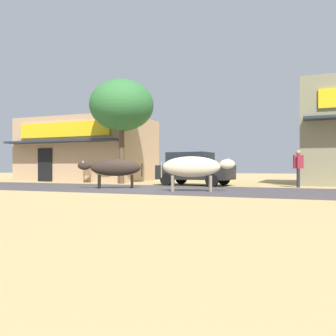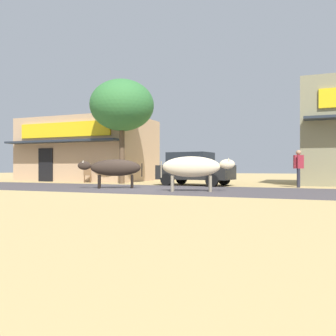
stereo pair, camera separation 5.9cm
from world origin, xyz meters
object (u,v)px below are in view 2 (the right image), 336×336
roadside_tree (122,106)px  cow_near_brown (114,168)px  parked_hatchback_car (194,168)px  cow_far_dark (193,167)px  pedestrian_by_shop (298,165)px  cafe_chair_near_tree (87,174)px

roadside_tree → cow_near_brown: size_ratio=2.23×
parked_hatchback_car → cow_near_brown: bearing=-124.6°
roadside_tree → cow_far_dark: roadside_tree is taller
pedestrian_by_shop → cafe_chair_near_tree: (-11.64, 0.71, -0.47)m
parked_hatchback_car → cow_far_dark: parked_hatchback_car is taller
parked_hatchback_car → roadside_tree: bearing=176.1°
roadside_tree → parked_hatchback_car: 5.48m
parked_hatchback_car → cow_near_brown: size_ratio=1.48×
roadside_tree → cafe_chair_near_tree: roadside_tree is taller
roadside_tree → parked_hatchback_car: roadside_tree is taller
parked_hatchback_car → cow_near_brown: 4.34m
parked_hatchback_car → pedestrian_by_shop: 4.89m
roadside_tree → parked_hatchback_car: size_ratio=1.50×
pedestrian_by_shop → cafe_chair_near_tree: bearing=176.5°
parked_hatchback_car → cafe_chair_near_tree: (-6.75, 0.66, -0.33)m
roadside_tree → parked_hatchback_car: (4.24, -0.29, -3.45)m
cow_far_dark → cafe_chair_near_tree: 9.48m
roadside_tree → pedestrian_by_shop: bearing=-2.1°
cow_far_dark → cafe_chair_near_tree: cow_far_dark is taller
roadside_tree → pedestrian_by_shop: roadside_tree is taller
cow_near_brown → pedestrian_by_shop: bearing=25.7°
parked_hatchback_car → pedestrian_by_shop: size_ratio=2.27×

